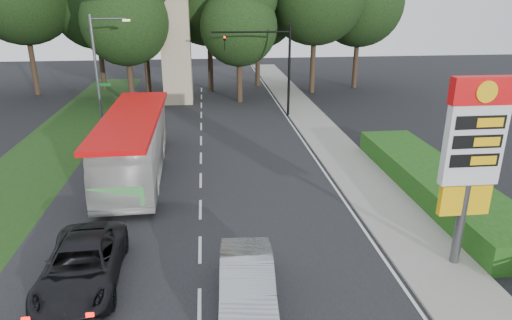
{
  "coord_description": "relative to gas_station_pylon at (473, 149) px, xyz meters",
  "views": [
    {
      "loc": [
        0.46,
        -11.45,
        9.26
      ],
      "look_at": [
        2.6,
        7.85,
        2.2
      ],
      "focal_mm": 32.0,
      "sensor_mm": 36.0,
      "label": 1
    }
  ],
  "objects": [
    {
      "name": "grass_verge_left",
      "position": [
        -18.7,
        16.01,
        -4.44
      ],
      "size": [
        5.0,
        50.0,
        0.02
      ],
      "primitive_type": "cube",
      "color": "#193814",
      "rests_on": "ground"
    },
    {
      "name": "sedan_silver",
      "position": [
        -7.7,
        -1.55,
        -3.66
      ],
      "size": [
        1.94,
        4.89,
        1.58
      ],
      "primitive_type": "imported",
      "rotation": [
        0.0,
        0.0,
        -0.06
      ],
      "color": "#999BA0",
      "rests_on": "ground"
    },
    {
      "name": "monument",
      "position": [
        -11.2,
        28.01,
        0.66
      ],
      "size": [
        3.0,
        3.0,
        10.05
      ],
      "color": "tan",
      "rests_on": "ground"
    },
    {
      "name": "sidewalk_right",
      "position": [
        -0.7,
        10.01,
        -4.39
      ],
      "size": [
        3.0,
        80.0,
        0.12
      ],
      "primitive_type": "cube",
      "color": "gray",
      "rests_on": "ground"
    },
    {
      "name": "tree_monument_left",
      "position": [
        -15.2,
        27.01,
        4.23
      ],
      "size": [
        7.28,
        7.28,
        14.3
      ],
      "color": "#2D2116",
      "rests_on": "ground"
    },
    {
      "name": "tree_monument_right",
      "position": [
        -5.7,
        27.51,
        3.56
      ],
      "size": [
        6.72,
        6.72,
        13.2
      ],
      "color": "#2D2116",
      "rests_on": "ground"
    },
    {
      "name": "suv_charcoal",
      "position": [
        -13.07,
        0.24,
        -3.71
      ],
      "size": [
        2.67,
        5.43,
        1.48
      ],
      "primitive_type": "imported",
      "rotation": [
        0.0,
        0.0,
        0.04
      ],
      "color": "black",
      "rests_on": "ground"
    },
    {
      "name": "transit_bus",
      "position": [
        -12.7,
        10.48,
        -2.8
      ],
      "size": [
        3.14,
        11.94,
        3.3
      ],
      "primitive_type": "imported",
      "rotation": [
        0.0,
        0.0,
        0.03
      ],
      "color": "silver",
      "rests_on": "ground"
    },
    {
      "name": "gas_station_pylon",
      "position": [
        0.0,
        0.0,
        0.0
      ],
      "size": [
        2.1,
        0.45,
        6.85
      ],
      "color": "#59595E",
      "rests_on": "ground"
    },
    {
      "name": "hedge",
      "position": [
        2.3,
        6.01,
        -3.85
      ],
      "size": [
        3.0,
        14.0,
        1.2
      ],
      "primitive_type": "cube",
      "color": "#1A4512",
      "rests_on": "ground"
    },
    {
      "name": "traffic_signal_mast",
      "position": [
        -3.52,
        22.0,
        0.22
      ],
      "size": [
        6.1,
        0.35,
        7.2
      ],
      "color": "black",
      "rests_on": "ground"
    },
    {
      "name": "road_surface",
      "position": [
        -9.2,
        10.01,
        -4.44
      ],
      "size": [
        14.0,
        80.0,
        0.02
      ],
      "primitive_type": "cube",
      "color": "black",
      "rests_on": "ground"
    },
    {
      "name": "ground",
      "position": [
        -9.2,
        -1.99,
        -4.45
      ],
      "size": [
        120.0,
        120.0,
        0.0
      ],
      "primitive_type": "plane",
      "color": "black",
      "rests_on": "ground"
    },
    {
      "name": "streetlight_signs",
      "position": [
        -16.19,
        20.01,
        -0.01
      ],
      "size": [
        2.75,
        0.98,
        8.0
      ],
      "color": "#59595E",
      "rests_on": "ground"
    }
  ]
}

